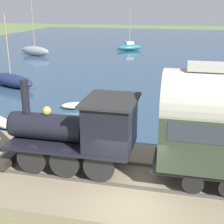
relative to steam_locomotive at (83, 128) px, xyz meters
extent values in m
plane|color=#607542|center=(-1.48, -2.05, -2.41)|extent=(200.00, 200.00, 0.00)
cube|color=#2D4760|center=(43.30, -2.05, -2.40)|extent=(80.00, 80.00, 0.01)
cube|color=#84755B|center=(0.00, -2.05, -2.12)|extent=(6.00, 56.00, 0.57)
cube|color=#4C4742|center=(-0.89, -2.05, -1.78)|extent=(0.07, 54.88, 0.12)
cube|color=#4C4742|center=(0.89, -2.05, -1.78)|extent=(0.07, 54.88, 0.12)
cylinder|color=black|center=(-0.89, -0.84, -1.12)|extent=(0.12, 1.19, 1.19)
cylinder|color=black|center=(0.89, -0.84, -1.12)|extent=(0.12, 1.19, 1.19)
cylinder|color=black|center=(-0.89, 0.51, -1.12)|extent=(0.12, 1.19, 1.19)
cylinder|color=black|center=(0.89, 0.51, -1.12)|extent=(0.12, 1.19, 1.19)
cylinder|color=black|center=(-0.89, 1.86, -1.12)|extent=(0.12, 1.19, 1.19)
cylinder|color=black|center=(0.89, 1.86, -1.12)|extent=(0.12, 1.19, 1.19)
cube|color=black|center=(0.00, 0.51, -0.65)|extent=(2.28, 4.92, 0.12)
cylinder|color=black|center=(0.00, 1.49, -0.06)|extent=(1.06, 2.95, 1.06)
cylinder|color=black|center=(0.00, 3.01, -0.06)|extent=(1.00, 0.08, 1.00)
cylinder|color=black|center=(0.00, 2.38, 1.14)|extent=(0.31, 0.31, 1.35)
sphere|color=tan|center=(0.00, 1.49, 0.61)|extent=(0.36, 0.36, 0.36)
cube|color=black|center=(0.00, -1.09, 0.29)|extent=(2.18, 1.72, 1.76)
cube|color=#282828|center=(0.00, -1.09, 1.22)|extent=(2.38, 1.96, 0.10)
cube|color=#2D2823|center=(0.00, 3.22, -1.54)|extent=(2.08, 0.44, 0.32)
cylinder|color=black|center=(0.89, -5.46, -1.34)|extent=(0.12, 0.76, 0.76)
cylinder|color=black|center=(-0.89, -4.24, -1.34)|extent=(0.12, 0.76, 0.76)
cylinder|color=black|center=(0.89, -4.24, -1.34)|extent=(0.12, 0.76, 0.76)
ellipsoid|color=#192347|center=(13.60, 11.18, -1.83)|extent=(3.71, 5.70, 1.13)
cylinder|color=#9E8460|center=(13.60, 11.18, 1.27)|extent=(0.10, 0.10, 5.09)
ellipsoid|color=gray|center=(29.96, 16.88, -1.73)|extent=(2.44, 4.98, 1.33)
cylinder|color=#9E8460|center=(29.96, 16.88, 2.34)|extent=(0.10, 0.10, 6.82)
ellipsoid|color=#1E707A|center=(38.03, 4.82, -1.93)|extent=(3.37, 4.26, 0.93)
cylinder|color=#9E8460|center=(38.03, 4.82, 1.17)|extent=(0.10, 0.10, 5.27)
cube|color=silver|center=(38.03, 4.82, -1.24)|extent=(1.42, 1.52, 0.45)
ellipsoid|color=beige|center=(9.01, 3.55, -2.18)|extent=(1.49, 2.20, 0.43)
ellipsoid|color=beige|center=(7.61, -5.71, -2.18)|extent=(2.37, 2.27, 0.44)
camera|label=1|loc=(-10.71, -3.60, 4.60)|focal=50.00mm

